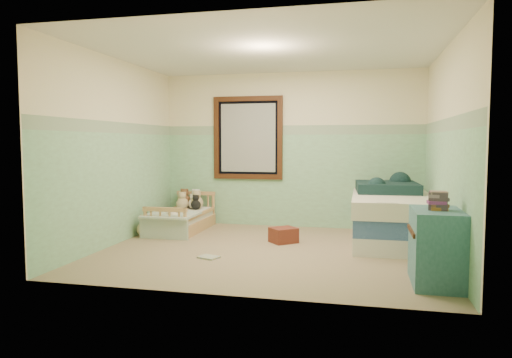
% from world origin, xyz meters
% --- Properties ---
extents(floor, '(4.20, 3.60, 0.02)m').
position_xyz_m(floor, '(0.00, 0.00, -0.01)').
color(floor, '#876D51').
rests_on(floor, ground).
extents(ceiling, '(4.20, 3.60, 0.02)m').
position_xyz_m(ceiling, '(0.00, 0.00, 2.51)').
color(ceiling, silver).
rests_on(ceiling, wall_back).
extents(wall_back, '(4.20, 0.04, 2.50)m').
position_xyz_m(wall_back, '(0.00, 1.80, 1.25)').
color(wall_back, beige).
rests_on(wall_back, floor).
extents(wall_front, '(4.20, 0.04, 2.50)m').
position_xyz_m(wall_front, '(0.00, -1.80, 1.25)').
color(wall_front, beige).
rests_on(wall_front, floor).
extents(wall_left, '(0.04, 3.60, 2.50)m').
position_xyz_m(wall_left, '(-2.10, 0.00, 1.25)').
color(wall_left, beige).
rests_on(wall_left, floor).
extents(wall_right, '(0.04, 3.60, 2.50)m').
position_xyz_m(wall_right, '(2.10, 0.00, 1.25)').
color(wall_right, beige).
rests_on(wall_right, floor).
extents(wainscot_mint, '(4.20, 0.01, 1.50)m').
position_xyz_m(wainscot_mint, '(0.00, 1.79, 0.75)').
color(wainscot_mint, '#7AA87E').
rests_on(wainscot_mint, floor).
extents(border_strip, '(4.20, 0.01, 0.15)m').
position_xyz_m(border_strip, '(0.00, 1.79, 1.57)').
color(border_strip, '#406C47').
rests_on(border_strip, wall_back).
extents(window_frame, '(1.16, 0.06, 1.36)m').
position_xyz_m(window_frame, '(-0.70, 1.76, 1.45)').
color(window_frame, '#44230D').
rests_on(window_frame, wall_back).
extents(window_blinds, '(0.92, 0.01, 1.12)m').
position_xyz_m(window_blinds, '(-0.70, 1.77, 1.45)').
color(window_blinds, '#B9BAB4').
rests_on(window_blinds, window_frame).
extents(toddler_bed_frame, '(0.67, 1.34, 0.17)m').
position_xyz_m(toddler_bed_frame, '(-1.59, 1.05, 0.09)').
color(toddler_bed_frame, tan).
rests_on(toddler_bed_frame, floor).
extents(toddler_mattress, '(0.61, 1.29, 0.12)m').
position_xyz_m(toddler_mattress, '(-1.59, 1.05, 0.23)').
color(toddler_mattress, white).
rests_on(toddler_mattress, toddler_bed_frame).
extents(patchwork_quilt, '(0.73, 0.67, 0.03)m').
position_xyz_m(patchwork_quilt, '(-1.59, 0.63, 0.31)').
color(patchwork_quilt, '#6E8FBD').
rests_on(patchwork_quilt, toddler_mattress).
extents(plush_bed_brown, '(0.21, 0.21, 0.21)m').
position_xyz_m(plush_bed_brown, '(-1.74, 1.55, 0.40)').
color(plush_bed_brown, brown).
rests_on(plush_bed_brown, toddler_mattress).
extents(plush_bed_white, '(0.21, 0.21, 0.21)m').
position_xyz_m(plush_bed_white, '(-1.54, 1.55, 0.40)').
color(plush_bed_white, silver).
rests_on(plush_bed_white, toddler_mattress).
extents(plush_bed_tan, '(0.19, 0.19, 0.19)m').
position_xyz_m(plush_bed_tan, '(-1.69, 1.33, 0.39)').
color(plush_bed_tan, tan).
rests_on(plush_bed_tan, toddler_mattress).
extents(plush_bed_dark, '(0.16, 0.16, 0.16)m').
position_xyz_m(plush_bed_dark, '(-1.46, 1.33, 0.37)').
color(plush_bed_dark, black).
rests_on(plush_bed_dark, toddler_mattress).
extents(plush_floor_cream, '(0.27, 0.27, 0.27)m').
position_xyz_m(plush_floor_cream, '(-1.57, 0.63, 0.13)').
color(plush_floor_cream, silver).
rests_on(plush_floor_cream, floor).
extents(plush_floor_tan, '(0.22, 0.22, 0.22)m').
position_xyz_m(plush_floor_tan, '(-1.93, 0.46, 0.11)').
color(plush_floor_tan, tan).
rests_on(plush_floor_tan, floor).
extents(twin_bed_frame, '(1.00, 2.00, 0.22)m').
position_xyz_m(twin_bed_frame, '(1.55, 0.92, 0.11)').
color(twin_bed_frame, white).
rests_on(twin_bed_frame, floor).
extents(twin_boxspring, '(1.00, 2.00, 0.22)m').
position_xyz_m(twin_boxspring, '(1.55, 0.92, 0.33)').
color(twin_boxspring, navy).
rests_on(twin_boxspring, twin_bed_frame).
extents(twin_mattress, '(1.04, 2.04, 0.22)m').
position_xyz_m(twin_mattress, '(1.55, 0.92, 0.55)').
color(twin_mattress, '#F0E7CE').
rests_on(twin_mattress, twin_boxspring).
extents(teal_blanket, '(0.90, 0.95, 0.14)m').
position_xyz_m(teal_blanket, '(1.50, 1.22, 0.73)').
color(teal_blanket, black).
rests_on(teal_blanket, twin_mattress).
extents(dresser, '(0.46, 0.73, 0.73)m').
position_xyz_m(dresser, '(1.86, -1.02, 0.36)').
color(dresser, '#306068').
rests_on(dresser, floor).
extents(book_stack, '(0.19, 0.16, 0.17)m').
position_xyz_m(book_stack, '(1.86, -1.03, 0.81)').
color(book_stack, brown).
rests_on(book_stack, dresser).
extents(red_pillow, '(0.44, 0.43, 0.21)m').
position_xyz_m(red_pillow, '(0.11, 0.53, 0.10)').
color(red_pillow, '#A12D13').
rests_on(red_pillow, floor).
extents(floor_book, '(0.28, 0.25, 0.02)m').
position_xyz_m(floor_book, '(-0.61, -0.53, 0.01)').
color(floor_book, gold).
rests_on(floor_book, floor).
extents(extra_plush_0, '(0.17, 0.17, 0.17)m').
position_xyz_m(extra_plush_0, '(-1.72, 1.35, 0.38)').
color(extra_plush_0, tan).
rests_on(extra_plush_0, toddler_mattress).
extents(extra_plush_1, '(0.16, 0.16, 0.16)m').
position_xyz_m(extra_plush_1, '(-1.54, 1.43, 0.37)').
color(extra_plush_1, silver).
rests_on(extra_plush_1, toddler_mattress).
extents(extra_plush_2, '(0.21, 0.21, 0.21)m').
position_xyz_m(extra_plush_2, '(-1.47, 1.40, 0.40)').
color(extra_plush_2, tan).
rests_on(extra_plush_2, toddler_mattress).
extents(extra_plush_3, '(0.15, 0.15, 0.15)m').
position_xyz_m(extra_plush_3, '(-1.76, 1.47, 0.37)').
color(extra_plush_3, tan).
rests_on(extra_plush_3, toddler_mattress).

